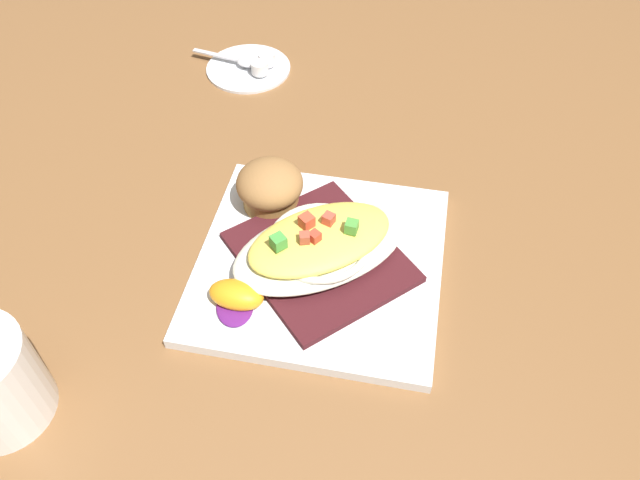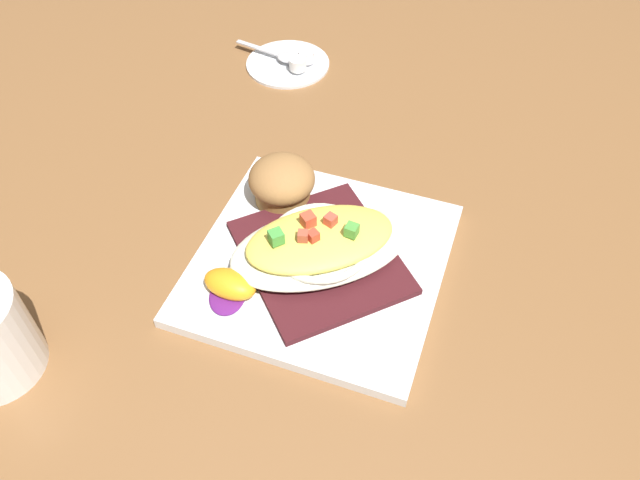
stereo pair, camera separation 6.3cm
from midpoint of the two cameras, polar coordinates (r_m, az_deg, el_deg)
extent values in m
plane|color=brown|center=(0.66, -2.72, -2.58)|extent=(2.60, 2.60, 0.00)
cube|color=white|center=(0.66, -2.74, -2.24)|extent=(0.30, 0.30, 0.01)
cube|color=#42161B|center=(0.65, -2.77, -1.68)|extent=(0.21, 0.22, 0.01)
ellipsoid|color=silver|center=(0.64, -2.82, -0.81)|extent=(0.21, 0.17, 0.02)
torus|color=silver|center=(0.63, -2.85, -0.34)|extent=(0.14, 0.14, 0.01)
ellipsoid|color=#E4CE53|center=(0.63, -2.86, -0.06)|extent=(0.17, 0.14, 0.02)
cube|color=#CF482F|center=(0.62, -4.11, 1.55)|extent=(0.02, 0.02, 0.01)
cube|color=green|center=(0.61, -6.75, -0.33)|extent=(0.02, 0.02, 0.01)
cube|color=#CA402C|center=(0.61, -3.44, 0.15)|extent=(0.01, 0.01, 0.01)
cube|color=#C84C38|center=(0.63, -2.09, 1.77)|extent=(0.01, 0.01, 0.01)
cube|color=#B34D37|center=(0.61, -4.35, 0.04)|extent=(0.01, 0.01, 0.01)
cube|color=#4C9B3C|center=(0.61, -0.02, 0.79)|extent=(0.02, 0.02, 0.01)
cylinder|color=olive|center=(0.70, -7.03, 3.74)|extent=(0.06, 0.06, 0.02)
ellipsoid|color=#9B6C3D|center=(0.69, -7.19, 4.94)|extent=(0.07, 0.07, 0.05)
ellipsoid|color=#4C0F23|center=(0.68, -7.27, 5.57)|extent=(0.03, 0.03, 0.01)
ellipsoid|color=#5B1B6C|center=(0.62, -10.60, -6.11)|extent=(0.04, 0.05, 0.01)
ellipsoid|color=orange|center=(0.62, -10.48, -5.05)|extent=(0.06, 0.05, 0.02)
cylinder|color=white|center=(0.94, -8.47, 15.10)|extent=(0.12, 0.12, 0.01)
ellipsoid|color=silver|center=(0.93, -8.53, 15.53)|extent=(0.04, 0.04, 0.01)
cube|color=silver|center=(0.96, -11.26, 15.98)|extent=(0.07, 0.04, 0.00)
cylinder|color=silver|center=(0.91, -7.50, 15.09)|extent=(0.02, 0.02, 0.02)
cylinder|color=white|center=(0.93, -6.85, 15.86)|extent=(0.02, 0.02, 0.02)
camera|label=1|loc=(0.03, -92.87, -3.27)|focal=35.45mm
camera|label=2|loc=(0.03, 87.13, 3.27)|focal=35.45mm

